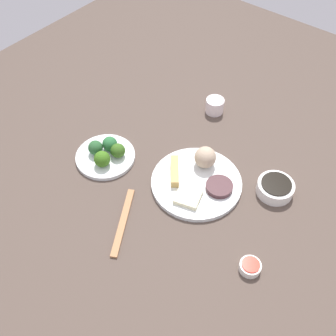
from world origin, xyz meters
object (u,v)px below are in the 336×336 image
Objects in this scene: main_plate at (196,183)px; chopsticks_pair at (123,222)px; broccoli_plate at (105,157)px; teacup at (215,106)px; sauce_ramekin_sweet_and_sour at (250,267)px; soy_sauce_bowl at (275,188)px.

main_plate is 1.23× the size of chopsticks_pair.
teacup is (0.42, -0.15, 0.02)m from broccoli_plate.
chopsticks_pair is at bearing 105.89° from sauce_ramekin_sweet_and_sour.
teacup is (0.19, 0.36, 0.01)m from soy_sauce_bowl.
soy_sauce_bowl reaches higher than sauce_ramekin_sweet_and_sour.
broccoli_plate is 0.85× the size of chopsticks_pair.
broccoli_plate is (-0.10, 0.30, -0.00)m from main_plate.
sauce_ramekin_sweet_and_sour is (-0.15, -0.28, 0.00)m from main_plate.
teacup reaches higher than main_plate.
main_plate is 4.29× the size of teacup.
soy_sauce_bowl is 0.41m from teacup.
chopsticks_pair is at bearing -173.38° from teacup.
soy_sauce_bowl reaches higher than chopsticks_pair.
chopsticks_pair is at bearing 142.23° from soy_sauce_bowl.
soy_sauce_bowl is at bearing -37.77° from chopsticks_pair.
main_plate is 4.85× the size of sauce_ramekin_sweet_and_sour.
main_plate is at bearing -18.58° from chopsticks_pair.
teacup is at bearing 61.62° from soy_sauce_bowl.
soy_sauce_bowl is 1.93× the size of sauce_ramekin_sweet_and_sour.
soy_sauce_bowl is 0.48m from chopsticks_pair.
soy_sauce_bowl reaches higher than broccoli_plate.
chopsticks_pair is (-0.57, -0.07, -0.02)m from teacup.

